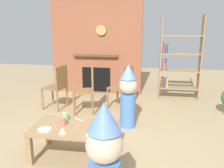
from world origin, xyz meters
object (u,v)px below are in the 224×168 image
Objects in this scene: paper_cup_center at (65,117)px; dining_chair_middle at (88,87)px; paper_cup_near_left at (105,120)px; child_in_pink at (128,95)px; child_with_cone_hat at (104,162)px; paper_plate_front at (45,129)px; paper_cup_near_right at (63,122)px; bookshelf at (176,62)px; dining_chair_left at (58,85)px; dining_chair_right at (124,85)px; coffee_table at (74,131)px; paper_plate_rear at (93,135)px; birthday_cake_slice at (63,130)px.

dining_chair_middle is (-0.05, 1.43, 0.02)m from paper_cup_center.
child_in_pink is at bearing 75.94° from paper_cup_near_left.
paper_cup_center is 0.10× the size of child_in_pink.
dining_chair_middle is at bearing -12.77° from child_with_cone_hat.
paper_cup_near_right is at bearing 42.69° from paper_plate_front.
bookshelf is 2.11× the size of dining_chair_left.
paper_plate_front is at bearing 16.91° from child_with_cone_hat.
child_with_cone_hat is 1.28× the size of dining_chair_right.
dining_chair_right is (0.67, 0.30, 0.00)m from dining_chair_middle.
child_with_cone_hat is at bearing -59.71° from coffee_table.
bookshelf is at bearing 58.78° from paper_cup_near_right.
coffee_table is at bearing 129.19° from dining_chair_left.
bookshelf is at bearing 67.60° from paper_plate_rear.
child_in_pink is (-0.93, -1.75, -0.29)m from bookshelf.
birthday_cake_slice is at bearing -12.05° from paper_plate_front.
paper_cup_near_left is at bearing 15.83° from child_in_pink.
coffee_table is 1.96m from dining_chair_right.
paper_cup_center is 0.61m from paper_plate_rear.
coffee_table is (-1.54, -2.81, -0.49)m from bookshelf.
bookshelf is at bearing 66.44° from paper_cup_near_left.
paper_plate_front is 1.74× the size of birthday_cake_slice.
dining_chair_left is at bearing 33.26° from dining_chair_right.
dining_chair_left is 1.34m from dining_chair_right.
child_with_cone_hat is at bearing -69.88° from paper_plate_rear.
child_with_cone_hat is (0.60, -1.03, 0.24)m from coffee_table.
paper_cup_near_right is 1.59m from dining_chair_middle.
child_with_cone_hat is at bearing -42.79° from paper_plate_front.
bookshelf reaches higher than dining_chair_left.
paper_cup_near_right is at bearing 77.95° from dining_chair_middle.
paper_cup_near_right is 0.95× the size of paper_cup_center.
paper_cup_near_right is (-0.15, 0.01, 0.12)m from coffee_table.
paper_cup_near_right reaches higher than paper_plate_rear.
dining_chair_left is at bearing 106.13° from paper_plate_front.
dining_chair_left is (-0.88, 1.72, 0.14)m from coffee_table.
coffee_table is 1.23× the size of dining_chair_right.
child_in_pink is at bearing 126.18° from dining_chair_right.
dining_chair_left is at bearing -84.00° from child_in_pink.
bookshelf is 18.61× the size of paper_cup_near_right.
coffee_table is 0.38m from paper_plate_front.
paper_plate_rear is 2.26m from dining_chair_left.
child_in_pink is at bearing 168.12° from dining_chair_left.
paper_plate_rear is at bearing -112.40° from bookshelf.
child_in_pink is at bearing -30.50° from child_with_cone_hat.
paper_cup_near_left is 1.06× the size of paper_cup_near_right.
dining_chair_middle reaches higher than paper_cup_near_right.
paper_cup_near_right is 0.16m from paper_cup_center.
paper_cup_near_right is 0.11× the size of dining_chair_left.
coffee_table is at bearing -118.75° from bookshelf.
paper_cup_near_right is 0.26m from paper_plate_front.
dining_chair_left is (-0.80, 1.93, 0.04)m from birthday_cake_slice.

